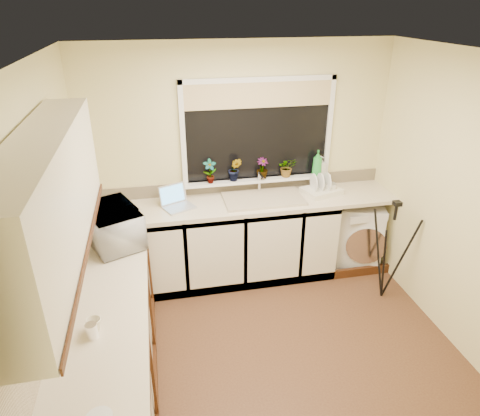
# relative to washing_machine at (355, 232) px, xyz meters

# --- Properties ---
(floor) EXTENTS (3.20, 3.20, 0.00)m
(floor) POSITION_rel_washing_machine_xyz_m (-1.31, -1.23, -0.37)
(floor) COLOR brown
(floor) RESTS_ON ground
(ceiling) EXTENTS (3.20, 3.20, 0.00)m
(ceiling) POSITION_rel_washing_machine_xyz_m (-1.31, -1.23, 2.08)
(ceiling) COLOR white
(ceiling) RESTS_ON ground
(wall_back) EXTENTS (3.20, 0.00, 3.20)m
(wall_back) POSITION_rel_washing_machine_xyz_m (-1.31, 0.27, 0.85)
(wall_back) COLOR beige
(wall_back) RESTS_ON ground
(wall_front) EXTENTS (3.20, 0.00, 3.20)m
(wall_front) POSITION_rel_washing_machine_xyz_m (-1.31, -2.73, 0.85)
(wall_front) COLOR beige
(wall_front) RESTS_ON ground
(wall_left) EXTENTS (0.00, 3.00, 3.00)m
(wall_left) POSITION_rel_washing_machine_xyz_m (-2.91, -1.23, 0.85)
(wall_left) COLOR beige
(wall_left) RESTS_ON ground
(wall_right) EXTENTS (0.00, 3.00, 3.00)m
(wall_right) POSITION_rel_washing_machine_xyz_m (0.29, -1.23, 0.85)
(wall_right) COLOR beige
(wall_right) RESTS_ON ground
(base_cabinet_back) EXTENTS (2.55, 0.60, 0.86)m
(base_cabinet_back) POSITION_rel_washing_machine_xyz_m (-1.63, -0.03, 0.06)
(base_cabinet_back) COLOR silver
(base_cabinet_back) RESTS_ON floor
(base_cabinet_left) EXTENTS (0.54, 2.40, 0.86)m
(base_cabinet_left) POSITION_rel_washing_machine_xyz_m (-2.61, -1.53, 0.06)
(base_cabinet_left) COLOR silver
(base_cabinet_left) RESTS_ON floor
(worktop_back) EXTENTS (3.20, 0.60, 0.04)m
(worktop_back) POSITION_rel_washing_machine_xyz_m (-1.31, -0.03, 0.51)
(worktop_back) COLOR beige
(worktop_back) RESTS_ON base_cabinet_back
(worktop_left) EXTENTS (0.60, 2.40, 0.04)m
(worktop_left) POSITION_rel_washing_machine_xyz_m (-2.61, -1.53, 0.51)
(worktop_left) COLOR beige
(worktop_left) RESTS_ON base_cabinet_left
(upper_cabinet) EXTENTS (0.28, 1.90, 0.70)m
(upper_cabinet) POSITION_rel_washing_machine_xyz_m (-2.75, -1.68, 1.43)
(upper_cabinet) COLOR silver
(upper_cabinet) RESTS_ON wall_left
(splashback_left) EXTENTS (0.02, 2.40, 0.45)m
(splashback_left) POSITION_rel_washing_machine_xyz_m (-2.90, -1.53, 0.75)
(splashback_left) COLOR beige
(splashback_left) RESTS_ON wall_left
(splashback_back) EXTENTS (3.20, 0.02, 0.14)m
(splashback_back) POSITION_rel_washing_machine_xyz_m (-1.31, 0.26, 0.60)
(splashback_back) COLOR beige
(splashback_back) RESTS_ON wall_back
(window_glass) EXTENTS (1.50, 0.02, 1.00)m
(window_glass) POSITION_rel_washing_machine_xyz_m (-1.11, 0.26, 1.18)
(window_glass) COLOR black
(window_glass) RESTS_ON wall_back
(window_blind) EXTENTS (1.50, 0.02, 0.25)m
(window_blind) POSITION_rel_washing_machine_xyz_m (-1.11, 0.23, 1.55)
(window_blind) COLOR tan
(window_blind) RESTS_ON wall_back
(windowsill) EXTENTS (1.60, 0.14, 0.03)m
(windowsill) POSITION_rel_washing_machine_xyz_m (-1.11, 0.20, 0.66)
(windowsill) COLOR white
(windowsill) RESTS_ON wall_back
(sink) EXTENTS (0.82, 0.46, 0.03)m
(sink) POSITION_rel_washing_machine_xyz_m (-1.11, -0.03, 0.54)
(sink) COLOR tan
(sink) RESTS_ON worktop_back
(faucet) EXTENTS (0.03, 0.03, 0.24)m
(faucet) POSITION_rel_washing_machine_xyz_m (-1.11, 0.15, 0.65)
(faucet) COLOR silver
(faucet) RESTS_ON worktop_back
(washing_machine) EXTENTS (0.66, 0.65, 0.75)m
(washing_machine) POSITION_rel_washing_machine_xyz_m (0.00, 0.00, 0.00)
(washing_machine) COLOR silver
(washing_machine) RESTS_ON floor
(laptop) EXTENTS (0.37, 0.35, 0.21)m
(laptop) POSITION_rel_washing_machine_xyz_m (-2.00, -0.00, 0.58)
(laptop) COLOR #ADAEB6
(laptop) RESTS_ON worktop_back
(kettle) EXTENTS (0.17, 0.17, 0.22)m
(kettle) POSITION_rel_washing_machine_xyz_m (-2.56, -0.81, 0.64)
(kettle) COLOR silver
(kettle) RESTS_ON worktop_left
(dish_rack) EXTENTS (0.45, 0.39, 0.06)m
(dish_rack) POSITION_rel_washing_machine_xyz_m (-0.46, 0.01, 0.55)
(dish_rack) COLOR silver
(dish_rack) RESTS_ON worktop_back
(tripod) EXTENTS (0.64, 0.64, 1.08)m
(tripod) POSITION_rel_washing_machine_xyz_m (0.01, -0.69, 0.16)
(tripod) COLOR black
(tripod) RESTS_ON floor
(steel_jar) EXTENTS (0.07, 0.07, 0.10)m
(steel_jar) POSITION_rel_washing_machine_xyz_m (-2.64, -1.78, 0.57)
(steel_jar) COLOR white
(steel_jar) RESTS_ON worktop_left
(microwave) EXTENTS (0.59, 0.68, 0.32)m
(microwave) POSITION_rel_washing_machine_xyz_m (-2.57, -0.62, 0.68)
(microwave) COLOR white
(microwave) RESTS_ON worktop_left
(plant_a) EXTENTS (0.14, 0.10, 0.26)m
(plant_a) POSITION_rel_washing_machine_xyz_m (-1.63, 0.18, 0.80)
(plant_a) COLOR #999999
(plant_a) RESTS_ON windowsill
(plant_b) EXTENTS (0.17, 0.15, 0.25)m
(plant_b) POSITION_rel_washing_machine_xyz_m (-1.36, 0.19, 0.80)
(plant_b) COLOR #999999
(plant_b) RESTS_ON windowsill
(plant_c) EXTENTS (0.15, 0.15, 0.22)m
(plant_c) POSITION_rel_washing_machine_xyz_m (-1.07, 0.20, 0.79)
(plant_c) COLOR #999999
(plant_c) RESTS_ON windowsill
(plant_d) EXTENTS (0.20, 0.17, 0.21)m
(plant_d) POSITION_rel_washing_machine_xyz_m (-0.79, 0.20, 0.78)
(plant_d) COLOR #999999
(plant_d) RESTS_ON windowsill
(soap_bottle_green) EXTENTS (0.14, 0.14, 0.28)m
(soap_bottle_green) POSITION_rel_washing_machine_xyz_m (-0.46, 0.16, 0.82)
(soap_bottle_green) COLOR green
(soap_bottle_green) RESTS_ON windowsill
(soap_bottle_clear) EXTENTS (0.12, 0.12, 0.21)m
(soap_bottle_clear) POSITION_rel_washing_machine_xyz_m (-0.42, 0.19, 0.78)
(soap_bottle_clear) COLOR #999999
(soap_bottle_clear) RESTS_ON windowsill
(cup_back) EXTENTS (0.14, 0.14, 0.11)m
(cup_back) POSITION_rel_washing_machine_xyz_m (-0.36, 0.01, 0.58)
(cup_back) COLOR silver
(cup_back) RESTS_ON worktop_back
(cup_left) EXTENTS (0.12, 0.12, 0.09)m
(cup_left) POSITION_rel_washing_machine_xyz_m (-2.64, -1.72, 0.57)
(cup_left) COLOR #EEE4C4
(cup_left) RESTS_ON worktop_left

